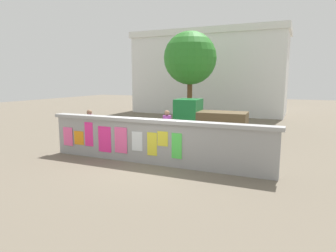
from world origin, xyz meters
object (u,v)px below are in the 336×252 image
object	(u,v)px
auto_rickshaw_truck	(207,118)
person_walking	(167,126)
bicycle_far	(128,143)
motorcycle	(142,129)
tree_roadside	(190,58)
bicycle_near	(211,146)
person_bystander	(90,125)

from	to	relation	value
auto_rickshaw_truck	person_walking	size ratio (longest dim) A/B	2.27
auto_rickshaw_truck	bicycle_far	world-z (taller)	auto_rickshaw_truck
auto_rickshaw_truck	motorcycle	size ratio (longest dim) A/B	1.96
bicycle_far	person_walking	world-z (taller)	person_walking
tree_roadside	bicycle_near	bearing A→B (deg)	-64.39
bicycle_far	person_walking	xyz separation A→B (m)	(1.20, 1.13, 0.62)
motorcycle	bicycle_far	xyz separation A→B (m)	(0.86, -2.74, -0.10)
bicycle_near	person_bystander	xyz separation A→B (m)	(-4.99, -0.87, 0.62)
auto_rickshaw_truck	person_walking	distance (m)	3.69
auto_rickshaw_truck	tree_roadside	size ratio (longest dim) A/B	0.62
bicycle_near	bicycle_far	xyz separation A→B (m)	(-3.16, -0.88, 0.00)
motorcycle	bicycle_near	distance (m)	4.43
bicycle_near	bicycle_far	distance (m)	3.28
bicycle_far	person_walking	bearing A→B (deg)	43.29
bicycle_near	person_walking	distance (m)	2.07
bicycle_far	person_bystander	size ratio (longest dim) A/B	1.06
person_bystander	motorcycle	bearing A→B (deg)	70.30
bicycle_far	bicycle_near	bearing A→B (deg)	15.66
auto_rickshaw_truck	bicycle_far	bearing A→B (deg)	-110.84
motorcycle	person_walking	distance (m)	2.67
person_walking	motorcycle	bearing A→B (deg)	141.90
bicycle_far	person_bystander	distance (m)	1.94
motorcycle	person_bystander	size ratio (longest dim) A/B	1.16
auto_rickshaw_truck	bicycle_near	xyz separation A→B (m)	(1.35, -3.87, -0.54)
person_bystander	tree_roadside	xyz separation A→B (m)	(1.35, 8.47, 3.20)
auto_rickshaw_truck	motorcycle	bearing A→B (deg)	-142.93
bicycle_far	auto_rickshaw_truck	bearing A→B (deg)	69.16
person_bystander	person_walking	bearing A→B (deg)	20.09
person_walking	bicycle_near	bearing A→B (deg)	-7.00
bicycle_near	tree_roadside	world-z (taller)	tree_roadside
motorcycle	bicycle_far	distance (m)	2.87
auto_rickshaw_truck	tree_roadside	world-z (taller)	tree_roadside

